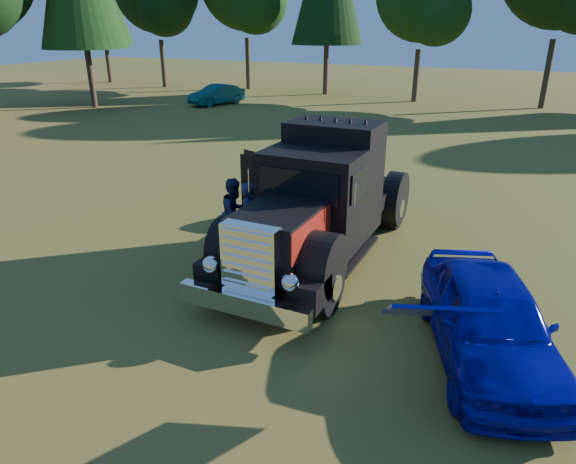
# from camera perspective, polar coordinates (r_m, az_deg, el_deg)

# --- Properties ---
(ground) EXTENTS (120.00, 120.00, 0.00)m
(ground) POSITION_cam_1_polar(r_m,az_deg,el_deg) (9.44, -2.44, -10.02)
(ground) COLOR #465F1C
(ground) RESTS_ON ground
(diamond_t_truck) EXTENTS (3.33, 7.16, 3.00)m
(diamond_t_truck) POSITION_cam_1_polar(r_m,az_deg,el_deg) (11.34, 3.37, 2.85)
(diamond_t_truck) COLOR black
(diamond_t_truck) RESTS_ON ground
(hotrod_coupe) EXTENTS (3.02, 4.49, 1.89)m
(hotrod_coupe) POSITION_cam_1_polar(r_m,az_deg,el_deg) (8.78, 21.37, -8.98)
(hotrod_coupe) COLOR #060F8E
(hotrod_coupe) RESTS_ON ground
(spectator_near) EXTENTS (0.46, 0.67, 1.79)m
(spectator_near) POSITION_cam_1_polar(r_m,az_deg,el_deg) (11.58, -4.10, 1.21)
(spectator_near) COLOR navy
(spectator_near) RESTS_ON ground
(spectator_far) EXTENTS (0.78, 0.93, 1.70)m
(spectator_far) POSITION_cam_1_polar(r_m,az_deg,el_deg) (12.23, -5.89, 2.10)
(spectator_far) COLOR #202A4C
(spectator_far) RESTS_ON ground
(distant_teal_car) EXTENTS (2.52, 4.13, 1.29)m
(distant_teal_car) POSITION_cam_1_polar(r_m,az_deg,el_deg) (35.47, -7.92, 14.89)
(distant_teal_car) COLOR #083532
(distant_teal_car) RESTS_ON ground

